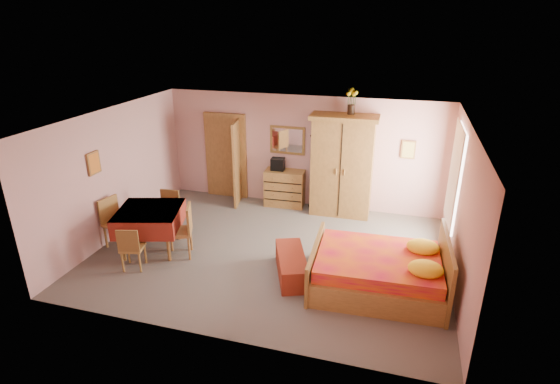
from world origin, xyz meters
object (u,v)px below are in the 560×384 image
(chair_north, at_px, (167,213))
(chair_south, at_px, (133,247))
(bed, at_px, (378,261))
(chair_west, at_px, (118,223))
(floor_lamp, at_px, (314,172))
(wardrobe, at_px, (342,166))
(stereo, at_px, (278,164))
(bench, at_px, (291,265))
(chair_east, at_px, (179,231))
(sunflower_vase, at_px, (352,101))
(chest_of_drawers, at_px, (285,188))
(wall_mirror, at_px, (287,140))
(dining_table, at_px, (151,230))

(chair_north, bearing_deg, chair_south, 90.96)
(bed, xyz_separation_m, chair_west, (-4.96, 0.06, -0.01))
(floor_lamp, xyz_separation_m, chair_west, (-3.25, -2.92, -0.38))
(wardrobe, bearing_deg, stereo, 176.67)
(chair_south, distance_m, chair_north, 1.38)
(bench, distance_m, chair_east, 2.21)
(chair_west, xyz_separation_m, chair_east, (1.32, -0.01, 0.01))
(bed, distance_m, chair_east, 3.64)
(bed, relative_size, chair_south, 2.59)
(sunflower_vase, height_order, chair_west, sunflower_vase)
(chair_west, distance_m, chair_east, 1.32)
(sunflower_vase, bearing_deg, chest_of_drawers, -178.96)
(stereo, bearing_deg, sunflower_vase, 0.96)
(wall_mirror, height_order, wardrobe, wardrobe)
(stereo, bearing_deg, wall_mirror, 51.15)
(bed, bearing_deg, chair_south, -174.91)
(sunflower_vase, bearing_deg, bench, -99.71)
(bench, height_order, chair_east, chair_east)
(chair_south, height_order, chair_north, chair_north)
(dining_table, relative_size, chair_north, 1.27)
(stereo, distance_m, chair_south, 3.89)
(chair_east, bearing_deg, bed, -112.54)
(chair_south, bearing_deg, bed, -7.44)
(floor_lamp, relative_size, chair_west, 1.76)
(wall_mirror, bearing_deg, floor_lamp, -9.80)
(wall_mirror, distance_m, floor_lamp, 0.97)
(stereo, bearing_deg, dining_table, -121.55)
(wall_mirror, height_order, chair_south, wall_mirror)
(chair_west, height_order, chair_east, chair_east)
(chair_north, height_order, chair_west, chair_west)
(stereo, height_order, chair_west, stereo)
(wall_mirror, height_order, sunflower_vase, sunflower_vase)
(chair_east, bearing_deg, chair_west, 67.96)
(wardrobe, distance_m, sunflower_vase, 1.42)
(bed, distance_m, bench, 1.48)
(floor_lamp, distance_m, chair_west, 4.38)
(wardrobe, bearing_deg, bench, -98.91)
(sunflower_vase, bearing_deg, stereo, -179.04)
(floor_lamp, bearing_deg, wardrobe, -12.08)
(stereo, xyz_separation_m, floor_lamp, (0.84, 0.08, -0.15))
(floor_lamp, height_order, bed, floor_lamp)
(chest_of_drawers, distance_m, dining_table, 3.36)
(floor_lamp, height_order, chair_north, floor_lamp)
(dining_table, distance_m, chair_north, 0.69)
(sunflower_vase, bearing_deg, bed, -72.13)
(floor_lamp, xyz_separation_m, bench, (0.27, -3.02, -0.66))
(chest_of_drawers, relative_size, dining_table, 0.80)
(chair_south, bearing_deg, wall_mirror, 48.38)
(wardrobe, bearing_deg, chair_south, -133.94)
(chest_of_drawers, distance_m, chair_north, 2.84)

